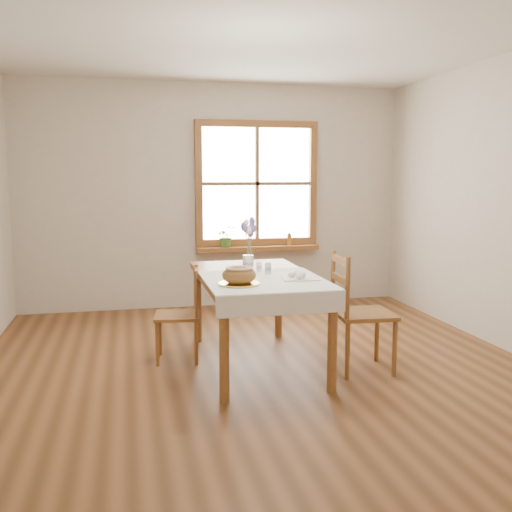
{
  "coord_description": "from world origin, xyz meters",
  "views": [
    {
      "loc": [
        -1.01,
        -4.15,
        1.55
      ],
      "look_at": [
        0.0,
        0.3,
        0.9
      ],
      "focal_mm": 40.0,
      "sensor_mm": 36.0,
      "label": 1
    }
  ],
  "objects_px": {
    "chair_right": "(364,312)",
    "flower_vase": "(248,262)",
    "chair_left": "(177,314)",
    "bread_plate": "(239,284)",
    "dining_table": "(256,285)"
  },
  "relations": [
    {
      "from": "chair_right",
      "to": "flower_vase",
      "type": "bearing_deg",
      "value": 53.98
    },
    {
      "from": "chair_left",
      "to": "chair_right",
      "type": "relative_size",
      "value": 0.83
    },
    {
      "from": "chair_left",
      "to": "chair_right",
      "type": "distance_m",
      "value": 1.54
    },
    {
      "from": "chair_right",
      "to": "bread_plate",
      "type": "relative_size",
      "value": 3.28
    },
    {
      "from": "chair_left",
      "to": "flower_vase",
      "type": "relative_size",
      "value": 7.63
    },
    {
      "from": "chair_left",
      "to": "chair_right",
      "type": "xyz_separation_m",
      "value": [
        1.42,
        -0.58,
        0.08
      ]
    },
    {
      "from": "chair_right",
      "to": "dining_table",
      "type": "bearing_deg",
      "value": 70.81
    },
    {
      "from": "dining_table",
      "to": "bread_plate",
      "type": "height_order",
      "value": "bread_plate"
    },
    {
      "from": "dining_table",
      "to": "flower_vase",
      "type": "relative_size",
      "value": 15.51
    },
    {
      "from": "bread_plate",
      "to": "dining_table",
      "type": "bearing_deg",
      "value": 63.64
    },
    {
      "from": "chair_left",
      "to": "bread_plate",
      "type": "bearing_deg",
      "value": 36.14
    },
    {
      "from": "bread_plate",
      "to": "chair_left",
      "type": "bearing_deg",
      "value": 119.07
    },
    {
      "from": "bread_plate",
      "to": "flower_vase",
      "type": "relative_size",
      "value": 2.79
    },
    {
      "from": "chair_left",
      "to": "bread_plate",
      "type": "distance_m",
      "value": 0.89
    },
    {
      "from": "dining_table",
      "to": "flower_vase",
      "type": "bearing_deg",
      "value": 89.53
    }
  ]
}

